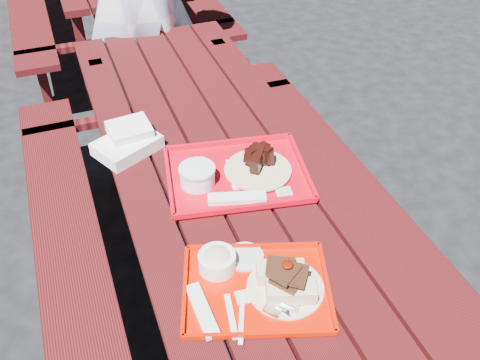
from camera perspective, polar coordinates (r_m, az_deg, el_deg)
The scene contains 5 objects.
ground at distance 2.41m, azimuth -1.28°, elevation -12.91°, with size 60.00×60.00×0.00m, color black.
picnic_table_near at distance 1.99m, azimuth -1.52°, elevation -3.13°, with size 1.41×2.40×0.75m.
near_tray at distance 1.48m, azimuth 1.71°, elevation -10.51°, with size 0.47×0.42×0.13m.
far_tray at distance 1.81m, azimuth -0.55°, elevation 0.67°, with size 0.53×0.44×0.08m.
white_cloth at distance 1.98m, azimuth -11.87°, elevation 4.10°, with size 0.26×0.24×0.09m.
Camera 1 is at (-0.46, -1.38, 1.92)m, focal length 40.00 mm.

